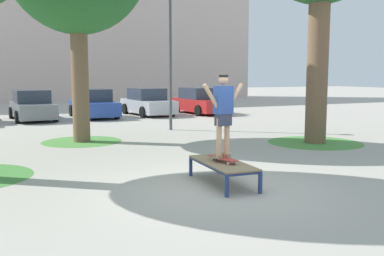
# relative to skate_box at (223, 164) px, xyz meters

# --- Properties ---
(ground_plane) EXTENTS (120.00, 120.00, 0.00)m
(ground_plane) POSITION_rel_skate_box_xyz_m (-0.26, -0.19, -0.41)
(ground_plane) COLOR #B2AA9E
(building_facade) EXTENTS (36.21, 4.00, 14.93)m
(building_facade) POSITION_rel_skate_box_xyz_m (0.91, 31.33, 7.05)
(building_facade) COLOR beige
(building_facade) RESTS_ON ground
(skate_box) EXTENTS (0.88, 1.94, 0.46)m
(skate_box) POSITION_rel_skate_box_xyz_m (0.00, 0.00, 0.00)
(skate_box) COLOR navy
(skate_box) RESTS_ON ground
(skateboard) EXTENTS (0.31, 0.82, 0.09)m
(skateboard) POSITION_rel_skate_box_xyz_m (-0.00, -0.00, 0.12)
(skateboard) COLOR #B23333
(skateboard) RESTS_ON skate_box
(skater) EXTENTS (1.00, 0.32, 1.69)m
(skater) POSITION_rel_skate_box_xyz_m (-0.00, 0.00, 1.12)
(skater) COLOR tan
(skater) RESTS_ON skateboard
(grass_patch_near_right) EXTENTS (3.10, 3.10, 0.01)m
(grass_patch_near_right) POSITION_rel_skate_box_xyz_m (5.47, 3.57, -0.41)
(grass_patch_near_right) COLOR #519342
(grass_patch_near_right) RESTS_ON ground
(grass_patch_mid_back) EXTENTS (2.67, 2.67, 0.01)m
(grass_patch_mid_back) POSITION_rel_skate_box_xyz_m (-1.51, 7.10, -0.41)
(grass_patch_mid_back) COLOR #519342
(grass_patch_mid_back) RESTS_ON ground
(car_grey) EXTENTS (2.10, 4.29, 1.50)m
(car_grey) POSITION_rel_skate_box_xyz_m (-2.36, 15.33, 0.28)
(car_grey) COLOR slate
(car_grey) RESTS_ON ground
(car_blue) EXTENTS (2.09, 4.28, 1.50)m
(car_blue) POSITION_rel_skate_box_xyz_m (0.71, 15.46, 0.28)
(car_blue) COLOR #28479E
(car_blue) RESTS_ON ground
(car_silver) EXTENTS (2.17, 4.32, 1.50)m
(car_silver) POSITION_rel_skate_box_xyz_m (3.78, 15.56, 0.28)
(car_silver) COLOR #B7BABF
(car_silver) RESTS_ON ground
(car_red) EXTENTS (2.19, 4.33, 1.50)m
(car_red) POSITION_rel_skate_box_xyz_m (6.85, 15.19, 0.28)
(car_red) COLOR red
(car_red) RESTS_ON ground
(light_post) EXTENTS (0.36, 0.36, 5.83)m
(light_post) POSITION_rel_skate_box_xyz_m (2.42, 8.78, 3.41)
(light_post) COLOR #4C4C51
(light_post) RESTS_ON ground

